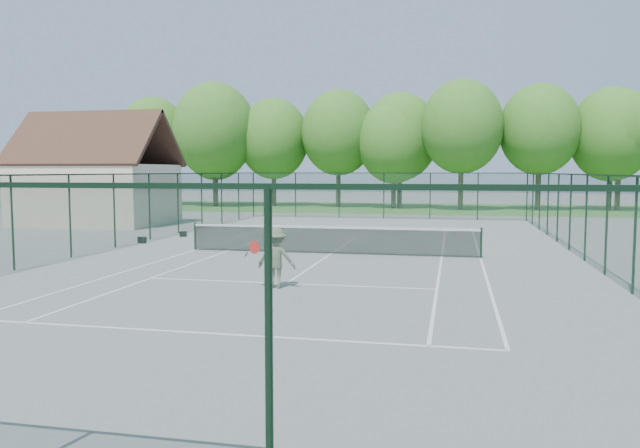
{
  "coord_description": "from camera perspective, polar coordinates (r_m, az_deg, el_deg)",
  "views": [
    {
      "loc": [
        4.51,
        -22.97,
        3.13
      ],
      "look_at": [
        0.0,
        -2.0,
        1.3
      ],
      "focal_mm": 35.0,
      "sensor_mm": 36.0,
      "label": 1
    }
  ],
  "objects": [
    {
      "name": "fence_enclosure",
      "position": [
        23.46,
        1.03,
        1.04
      ],
      "size": [
        18.05,
        36.05,
        3.02
      ],
      "color": "#1B3A25",
      "rests_on": "ground"
    },
    {
      "name": "tree_line_far",
      "position": [
        53.24,
        7.34,
        7.91
      ],
      "size": [
        39.4,
        6.4,
        9.7
      ],
      "color": "#473122",
      "rests_on": "ground"
    },
    {
      "name": "grass_far",
      "position": [
        53.25,
        7.27,
        1.47
      ],
      "size": [
        80.0,
        16.0,
        0.01
      ],
      "primitive_type": "cube",
      "color": "#40802E",
      "rests_on": "ground"
    },
    {
      "name": "sports_bag_a",
      "position": [
        28.12,
        -15.96,
        -1.42
      ],
      "size": [
        0.39,
        0.31,
        0.28
      ],
      "primitive_type": "cube",
      "rotation": [
        0.0,
        0.0,
        -0.33
      ],
      "color": "black",
      "rests_on": "ground"
    },
    {
      "name": "court_lines",
      "position": [
        23.61,
        1.02,
        -2.73
      ],
      "size": [
        11.05,
        23.85,
        0.01
      ],
      "color": "white",
      "rests_on": "ground"
    },
    {
      "name": "utility_building",
      "position": [
        38.83,
        -19.81,
        4.57
      ],
      "size": [
        8.6,
        6.27,
        6.63
      ],
      "color": "beige",
      "rests_on": "ground"
    },
    {
      "name": "sports_bag_b",
      "position": [
        30.43,
        -12.4,
        -0.9
      ],
      "size": [
        0.38,
        0.31,
        0.26
      ],
      "primitive_type": "cube",
      "rotation": [
        0.0,
        0.0,
        0.37
      ],
      "color": "black",
      "rests_on": "ground"
    },
    {
      "name": "tennis_player",
      "position": [
        16.72,
        -4.01,
        -3.11
      ],
      "size": [
        1.82,
        0.91,
        1.61
      ],
      "color": "#595F46",
      "rests_on": "ground"
    },
    {
      "name": "ground",
      "position": [
        23.61,
        1.02,
        -2.74
      ],
      "size": [
        140.0,
        140.0,
        0.0
      ],
      "primitive_type": "plane",
      "color": "gray",
      "rests_on": "ground"
    },
    {
      "name": "tennis_net",
      "position": [
        23.54,
        1.02,
        -1.35
      ],
      "size": [
        11.08,
        0.08,
        1.1
      ],
      "color": "black",
      "rests_on": "ground"
    }
  ]
}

